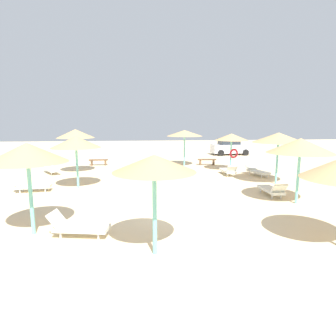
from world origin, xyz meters
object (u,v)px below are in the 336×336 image
Objects in this scene: parasol_2 at (232,138)px; lounger_1 at (51,169)px; parasol_9 at (154,164)px; parked_car at (230,147)px; lounger_5 at (257,171)px; parasol_3 at (27,153)px; bench_1 at (207,161)px; parasol_5 at (279,138)px; lounger_6 at (31,186)px; lounger_3 at (77,227)px; bench_0 at (98,161)px; parasol_6 at (76,142)px; lounger_7 at (272,190)px; lounger_2 at (228,170)px; parasol_8 at (185,133)px; parasol_7 at (300,146)px; parasol_1 at (76,134)px.

lounger_1 is (-12.66, 0.26, -2.11)m from parasol_2.
parked_car is (9.21, 21.84, -1.67)m from parasol_9.
parasol_2 is 1.35× the size of lounger_5.
parasol_3 is 16.33m from bench_1.
parasol_5 reaches higher than lounger_6.
lounger_3 is (1.46, -0.33, -2.30)m from parasol_3.
bench_0 is at bearing 50.13° from lounger_1.
parasol_6 is 10.28m from lounger_7.
parasol_6 reaches higher than parasol_9.
lounger_1 is at bearing 178.81° from parasol_2.
parked_car is (3.72, 11.10, 0.50)m from lounger_2.
parked_car is (6.09, 7.18, -1.81)m from parasol_8.
parasol_1 is at bearing 143.04° from parasol_7.
lounger_2 reaches higher than lounger_1.
lounger_2 is (-0.97, 6.62, -2.22)m from parasol_7.
lounger_1 is 14.02m from lounger_5.
lounger_2 is 0.46× the size of parked_car.
lounger_7 is (-1.49, -2.60, -2.33)m from parasol_5.
parked_car is (15.73, 9.27, 0.51)m from lounger_1.
lounger_5 is at bearing 82.06° from parasol_7.
parasol_8 is at bearing -9.95° from bench_0.
parasol_6 reaches higher than bench_0.
bench_1 is (8.93, 13.48, -2.28)m from parasol_3.
parasol_1 is 1.12× the size of parasol_2.
parasol_9 is at bearing -30.81° from lounger_3.
parasol_2 is 3.73m from bench_1.
parked_car is at bearing 67.13° from parasol_9.
parasol_5 is at bearing -35.15° from bench_0.
lounger_2 is at bearing 44.02° from parasol_3.
parasol_6 is at bearing 89.28° from parasol_3.
bench_1 is at bearing 35.13° from lounger_6.
lounger_3 reaches higher than bench_1.
lounger_1 is at bearing -167.15° from bench_1.
parasol_9 is at bearing -125.16° from lounger_5.
bench_1 is (-0.38, 4.48, 0.02)m from lounger_2.
parked_car is (12.96, 13.80, -1.66)m from parasol_6.
parasol_3 is at bearing -69.12° from lounger_6.
lounger_1 is at bearing 150.02° from lounger_7.
parasol_9 is (3.74, -8.04, 0.01)m from parasol_6.
parasol_8 is at bearing 142.15° from parasol_2.
parasol_6 is 1.45× the size of lounger_3.
parasol_5 is 14.09m from parked_car.
parasol_3 is at bearing -159.57° from lounger_7.
parked_car reaches higher than lounger_6.
parasol_5 is 1.47× the size of lounger_5.
parasol_2 reaches higher than lounger_3.
parked_car is at bearing 82.73° from parasol_5.
bench_1 is (8.87, -0.64, 0.00)m from bench_0.
parasol_7 is at bearing -81.64° from lounger_2.
parasol_3 is 1.57× the size of lounger_7.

